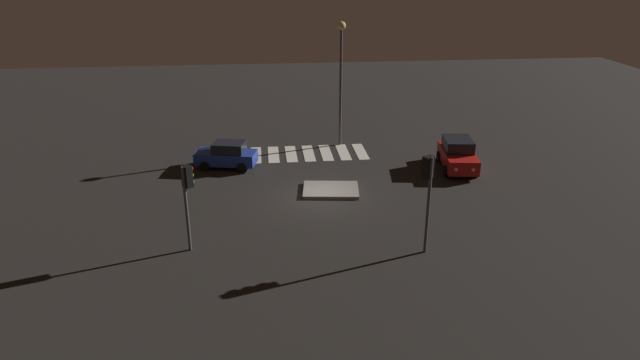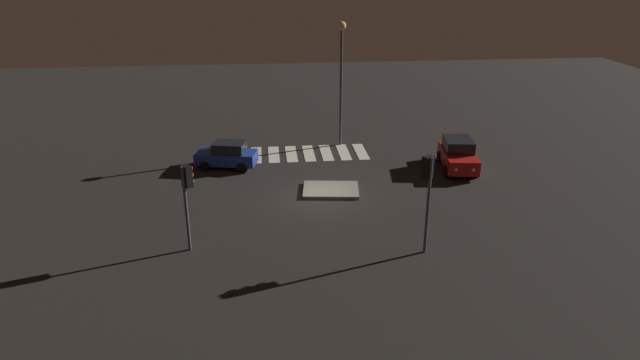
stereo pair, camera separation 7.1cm
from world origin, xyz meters
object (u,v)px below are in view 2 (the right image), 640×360
Objects in this scene: car_red at (458,155)px; street_lamp at (341,64)px; traffic_island at (331,190)px; car_blue at (227,155)px; traffic_light_north at (187,187)px; traffic_light_west at (427,181)px.

car_red is 9.56m from street_lamp.
traffic_island is 7.38m from car_blue.
street_lamp reaches higher than traffic_light_north.
traffic_light_west reaches higher than traffic_island.
street_lamp is (1.58, -15.09, 2.20)m from traffic_light_west.
street_lamp is at bearing -25.65° from traffic_light_west.
traffic_light_north is (6.88, 5.79, 2.89)m from traffic_island.
traffic_island is 0.83× the size of traffic_light_north.
car_red reaches higher than traffic_island.
traffic_light_west is 15.33m from street_lamp.
traffic_island is 0.84× the size of car_blue.
traffic_light_north reaches higher than traffic_island.
traffic_light_west is at bearing -46.22° from traffic_light_north.
car_red is at bearing -174.42° from car_blue.
street_lamp is (-7.47, -3.63, 4.76)m from car_blue.
traffic_light_west reaches higher than traffic_light_north.
traffic_light_north reaches higher than car_red.
car_red is 14.03m from car_blue.
street_lamp reaches higher than car_blue.
traffic_light_north is at bearing 58.47° from street_lamp.
traffic_light_west reaches higher than car_blue.
traffic_island is 8.38m from traffic_light_west.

